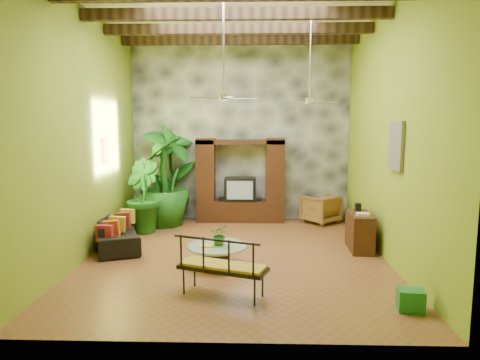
{
  "coord_description": "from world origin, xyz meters",
  "views": [
    {
      "loc": [
        0.35,
        -8.5,
        2.72
      ],
      "look_at": [
        0.08,
        0.2,
        1.55
      ],
      "focal_mm": 32.0,
      "sensor_mm": 36.0,
      "label": 1
    }
  ],
  "objects_px": {
    "iron_bench": "(222,264)",
    "ceiling_fan_front": "(224,86)",
    "tall_plant_c": "(164,181)",
    "entertainment_center": "(240,187)",
    "side_console": "(360,232)",
    "wicker_armchair": "(321,209)",
    "tall_plant_a": "(172,171)",
    "sofa": "(117,232)",
    "coffee_table": "(217,253)",
    "tall_plant_b": "(142,195)",
    "green_bin": "(411,300)",
    "ceiling_fan_back": "(310,92)"
  },
  "relations": [
    {
      "from": "ceiling_fan_back",
      "to": "iron_bench",
      "type": "bearing_deg",
      "value": -117.5
    },
    {
      "from": "tall_plant_c",
      "to": "green_bin",
      "type": "distance_m",
      "value": 7.0
    },
    {
      "from": "tall_plant_a",
      "to": "tall_plant_c",
      "type": "xyz_separation_m",
      "value": [
        -0.12,
        -0.53,
        -0.2
      ]
    },
    {
      "from": "entertainment_center",
      "to": "sofa",
      "type": "height_order",
      "value": "entertainment_center"
    },
    {
      "from": "tall_plant_b",
      "to": "side_console",
      "type": "bearing_deg",
      "value": -15.48
    },
    {
      "from": "iron_bench",
      "to": "side_console",
      "type": "height_order",
      "value": "iron_bench"
    },
    {
      "from": "tall_plant_c",
      "to": "ceiling_fan_front",
      "type": "bearing_deg",
      "value": -59.08
    },
    {
      "from": "iron_bench",
      "to": "wicker_armchair",
      "type": "bearing_deg",
      "value": 85.3
    },
    {
      "from": "wicker_armchair",
      "to": "iron_bench",
      "type": "height_order",
      "value": "iron_bench"
    },
    {
      "from": "tall_plant_b",
      "to": "tall_plant_c",
      "type": "distance_m",
      "value": 0.85
    },
    {
      "from": "ceiling_fan_back",
      "to": "iron_bench",
      "type": "distance_m",
      "value": 4.69
    },
    {
      "from": "tall_plant_c",
      "to": "iron_bench",
      "type": "xyz_separation_m",
      "value": [
        1.89,
        -4.72,
        -0.64
      ]
    },
    {
      "from": "sofa",
      "to": "tall_plant_b",
      "type": "xyz_separation_m",
      "value": [
        0.23,
        1.28,
        0.61
      ]
    },
    {
      "from": "entertainment_center",
      "to": "side_console",
      "type": "bearing_deg",
      "value": -44.65
    },
    {
      "from": "side_console",
      "to": "green_bin",
      "type": "xyz_separation_m",
      "value": [
        0.0,
        -3.02,
        -0.24
      ]
    },
    {
      "from": "tall_plant_a",
      "to": "side_console",
      "type": "height_order",
      "value": "tall_plant_a"
    },
    {
      "from": "side_console",
      "to": "iron_bench",
      "type": "bearing_deg",
      "value": -134.05
    },
    {
      "from": "ceiling_fan_back",
      "to": "green_bin",
      "type": "distance_m",
      "value": 5.03
    },
    {
      "from": "green_bin",
      "to": "ceiling_fan_back",
      "type": "bearing_deg",
      "value": 105.84
    },
    {
      "from": "tall_plant_a",
      "to": "side_console",
      "type": "xyz_separation_m",
      "value": [
        4.54,
        -2.63,
        -0.99
      ]
    },
    {
      "from": "tall_plant_c",
      "to": "side_console",
      "type": "bearing_deg",
      "value": -24.28
    },
    {
      "from": "entertainment_center",
      "to": "wicker_armchair",
      "type": "distance_m",
      "value": 2.28
    },
    {
      "from": "tall_plant_b",
      "to": "tall_plant_a",
      "type": "bearing_deg",
      "value": 66.64
    },
    {
      "from": "ceiling_fan_front",
      "to": "side_console",
      "type": "height_order",
      "value": "ceiling_fan_front"
    },
    {
      "from": "sofa",
      "to": "side_console",
      "type": "xyz_separation_m",
      "value": [
        5.3,
        -0.12,
        0.09
      ]
    },
    {
      "from": "side_console",
      "to": "green_bin",
      "type": "distance_m",
      "value": 3.03
    },
    {
      "from": "ceiling_fan_back",
      "to": "iron_bench",
      "type": "xyz_separation_m",
      "value": [
        -1.72,
        -3.3,
        -2.86
      ]
    },
    {
      "from": "ceiling_fan_back",
      "to": "wicker_armchair",
      "type": "relative_size",
      "value": 2.17
    },
    {
      "from": "wicker_armchair",
      "to": "ceiling_fan_back",
      "type": "bearing_deg",
      "value": 31.9
    },
    {
      "from": "tall_plant_a",
      "to": "coffee_table",
      "type": "distance_m",
      "value": 4.22
    },
    {
      "from": "ceiling_fan_front",
      "to": "sofa",
      "type": "height_order",
      "value": "ceiling_fan_front"
    },
    {
      "from": "sofa",
      "to": "wicker_armchair",
      "type": "distance_m",
      "value": 5.41
    },
    {
      "from": "ceiling_fan_front",
      "to": "sofa",
      "type": "xyz_separation_m",
      "value": [
        -2.45,
        1.04,
        -3.09
      ]
    },
    {
      "from": "sofa",
      "to": "green_bin",
      "type": "xyz_separation_m",
      "value": [
        5.3,
        -3.14,
        -0.15
      ]
    },
    {
      "from": "green_bin",
      "to": "entertainment_center",
      "type": "bearing_deg",
      "value": 115.18
    },
    {
      "from": "ceiling_fan_front",
      "to": "tall_plant_b",
      "type": "bearing_deg",
      "value": 133.74
    },
    {
      "from": "entertainment_center",
      "to": "coffee_table",
      "type": "xyz_separation_m",
      "value": [
        -0.33,
        -3.74,
        -0.71
      ]
    },
    {
      "from": "ceiling_fan_back",
      "to": "wicker_armchair",
      "type": "distance_m",
      "value": 3.57
    },
    {
      "from": "tall_plant_c",
      "to": "iron_bench",
      "type": "height_order",
      "value": "tall_plant_c"
    },
    {
      "from": "sofa",
      "to": "wicker_armchair",
      "type": "height_order",
      "value": "wicker_armchair"
    },
    {
      "from": "tall_plant_a",
      "to": "iron_bench",
      "type": "distance_m",
      "value": 5.61
    },
    {
      "from": "wicker_armchair",
      "to": "coffee_table",
      "type": "height_order",
      "value": "wicker_armchair"
    },
    {
      "from": "entertainment_center",
      "to": "tall_plant_a",
      "type": "distance_m",
      "value": 1.94
    },
    {
      "from": "coffee_table",
      "to": "side_console",
      "type": "relative_size",
      "value": 1.14
    },
    {
      "from": "ceiling_fan_front",
      "to": "coffee_table",
      "type": "xyz_separation_m",
      "value": [
        -0.13,
        -0.21,
        -3.15
      ]
    },
    {
      "from": "wicker_armchair",
      "to": "tall_plant_b",
      "type": "xyz_separation_m",
      "value": [
        -4.63,
        -1.1,
        0.53
      ]
    },
    {
      "from": "iron_bench",
      "to": "ceiling_fan_front",
      "type": "bearing_deg",
      "value": 112.36
    },
    {
      "from": "entertainment_center",
      "to": "green_bin",
      "type": "xyz_separation_m",
      "value": [
        2.65,
        -5.64,
        -0.81
      ]
    },
    {
      "from": "sofa",
      "to": "tall_plant_b",
      "type": "distance_m",
      "value": 1.44
    },
    {
      "from": "ceiling_fan_back",
      "to": "sofa",
      "type": "xyz_separation_m",
      "value": [
        -4.25,
        -0.56,
        -3.09
      ]
    }
  ]
}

